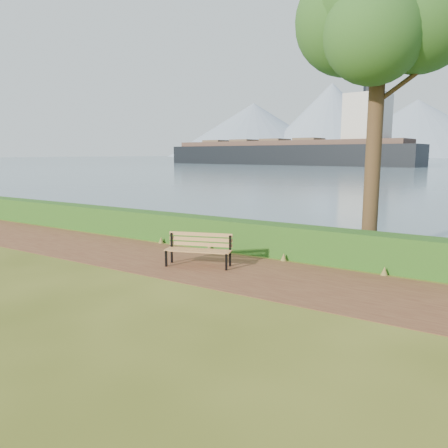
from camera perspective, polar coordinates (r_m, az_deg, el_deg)
The scene contains 6 objects.
ground at distance 12.28m, azimuth -3.13°, elevation -5.82°, with size 140.00×140.00×0.00m, color #444F16.
path at distance 12.51m, azimuth -2.32°, elevation -5.50°, with size 40.00×3.40×0.01m, color #5A2E1F.
hedge at distance 14.30m, azimuth 2.97°, elevation -1.61°, with size 32.00×0.85×1.00m, color #1A4614.
bench at distance 12.45m, azimuth -3.28°, elevation -3.05°, with size 1.95×1.13×0.94m.
tree at distance 14.46m, azimuth 19.78°, elevation 25.09°, with size 5.08×4.27×9.77m.
cargo_ship at distance 126.69m, azimuth 8.72°, elevation 9.20°, with size 76.57×19.06×23.00m.
Camera 1 is at (6.97, -9.60, 3.18)m, focal length 35.00 mm.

